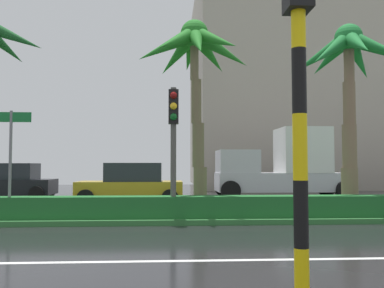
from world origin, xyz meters
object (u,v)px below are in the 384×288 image
object	(u,v)px
street_name_sign	(11,149)
car_in_traffic_third	(131,184)
traffic_signal_median_right	(173,128)
car_in_traffic_second	(9,182)
palm_tree_centre_right	(350,64)
palm_tree_centre	(195,56)
box_truck_lead	(283,167)
traffic_signal_foreground	(298,42)

from	to	relation	value
street_name_sign	car_in_traffic_third	distance (m)	6.32
traffic_signal_median_right	car_in_traffic_second	bearing A→B (deg)	132.50
palm_tree_centre_right	street_name_sign	xyz separation A→B (m)	(-10.33, -1.26, -2.85)
traffic_signal_median_right	street_name_sign	size ratio (longest dim) A/B	1.22
palm_tree_centre	box_truck_lead	world-z (taller)	palm_tree_centre
palm_tree_centre	traffic_signal_median_right	world-z (taller)	palm_tree_centre
traffic_signal_foreground	car_in_traffic_third	distance (m)	13.28
street_name_sign	box_truck_lead	xyz separation A→B (m)	(10.02, 8.21, -0.53)
box_truck_lead	traffic_signal_foreground	bearing A→B (deg)	74.92
car_in_traffic_second	box_truck_lead	bearing A→B (deg)	179.85
traffic_signal_foreground	car_in_traffic_third	world-z (taller)	traffic_signal_foreground
traffic_signal_median_right	car_in_traffic_third	distance (m)	6.22
street_name_sign	car_in_traffic_third	xyz separation A→B (m)	(2.86, 5.49, -1.25)
traffic_signal_median_right	street_name_sign	bearing A→B (deg)	177.49
box_truck_lead	traffic_signal_median_right	bearing A→B (deg)	56.92
palm_tree_centre	traffic_signal_foreground	xyz separation A→B (m)	(0.61, -8.65, -2.18)
box_truck_lead	car_in_traffic_third	bearing A→B (deg)	20.75
palm_tree_centre_right	traffic_signal_foreground	bearing A→B (deg)	-117.70
traffic_signal_median_right	traffic_signal_foreground	xyz separation A→B (m)	(1.31, -7.06, 0.31)
traffic_signal_median_right	car_in_traffic_second	size ratio (longest dim) A/B	0.85
traffic_signal_median_right	box_truck_lead	xyz separation A→B (m)	(5.48, 8.41, -1.13)
palm_tree_centre	traffic_signal_foreground	distance (m)	8.94
traffic_signal_foreground	car_in_traffic_second	world-z (taller)	traffic_signal_foreground
street_name_sign	box_truck_lead	size ratio (longest dim) A/B	0.47
palm_tree_centre	palm_tree_centre_right	size ratio (longest dim) A/B	1.01
palm_tree_centre	street_name_sign	bearing A→B (deg)	-165.15
palm_tree_centre_right	box_truck_lead	bearing A→B (deg)	92.52
palm_tree_centre	car_in_traffic_second	distance (m)	11.70
traffic_signal_median_right	traffic_signal_foreground	size ratio (longest dim) A/B	0.84
traffic_signal_median_right	street_name_sign	xyz separation A→B (m)	(-4.54, 0.20, -0.60)
street_name_sign	car_in_traffic_second	bearing A→B (deg)	111.16
palm_tree_centre_right	traffic_signal_foreground	size ratio (longest dim) A/B	1.41
car_in_traffic_third	traffic_signal_median_right	bearing A→B (deg)	106.48
palm_tree_centre_right	street_name_sign	world-z (taller)	palm_tree_centre_right
traffic_signal_median_right	car_in_traffic_third	xyz separation A→B (m)	(-1.68, 5.69, -1.85)
street_name_sign	traffic_signal_foreground	bearing A→B (deg)	-51.12
palm_tree_centre_right	street_name_sign	size ratio (longest dim) A/B	2.04
palm_tree_centre_right	traffic_signal_median_right	bearing A→B (deg)	-165.83
car_in_traffic_third	palm_tree_centre	bearing A→B (deg)	120.13
car_in_traffic_third	box_truck_lead	xyz separation A→B (m)	(7.16, 2.71, 0.72)
traffic_signal_foreground	car_in_traffic_second	xyz separation A→B (m)	(-9.04, 15.50, -2.16)
palm_tree_centre	car_in_traffic_second	size ratio (longest dim) A/B	1.44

